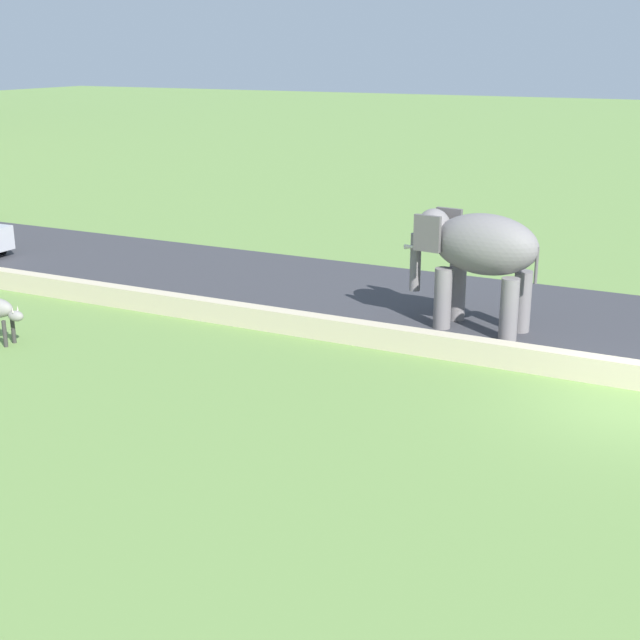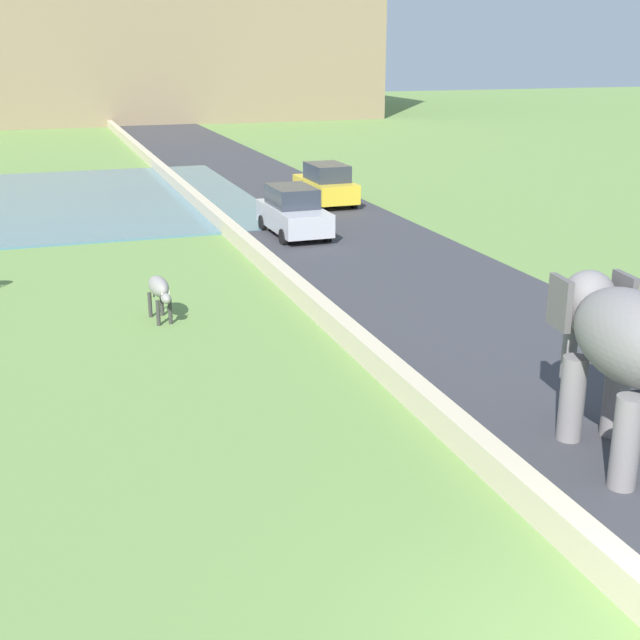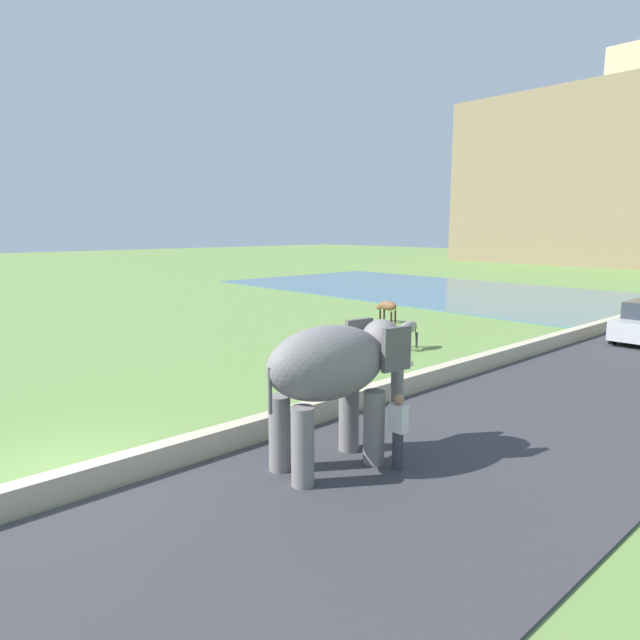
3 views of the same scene
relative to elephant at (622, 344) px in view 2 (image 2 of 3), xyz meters
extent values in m
cube|color=#38383D|center=(1.55, 15.71, -2.01)|extent=(7.00, 120.00, 0.06)
cube|color=beige|center=(-2.25, 13.71, -1.76)|extent=(0.40, 110.00, 0.56)
ellipsoid|color=slate|center=(-0.03, -0.22, 0.20)|extent=(1.73, 2.85, 1.50)
cylinder|color=slate|center=(-0.34, 0.70, -1.24)|extent=(0.44, 0.44, 1.60)
cylinder|color=slate|center=(0.50, 0.60, -1.24)|extent=(0.44, 0.44, 1.60)
cylinder|color=slate|center=(-0.55, -1.04, -1.24)|extent=(0.44, 0.44, 1.60)
ellipsoid|color=slate|center=(0.15, 1.18, 0.39)|extent=(1.10, 1.02, 1.10)
cube|color=#575454|center=(-0.46, 1.12, 0.43)|extent=(0.21, 0.71, 0.90)
cube|color=#575454|center=(0.73, 0.97, 0.43)|extent=(0.21, 0.71, 0.90)
cylinder|color=slate|center=(0.21, 1.65, -0.50)|extent=(0.28, 0.28, 1.50)
cone|color=silver|center=(-0.02, 1.61, -0.05)|extent=(0.19, 0.57, 0.17)
cone|color=silver|center=(0.42, 1.56, -0.05)|extent=(0.19, 0.57, 0.17)
cylinder|color=#33333D|center=(1.01, 0.74, -1.61)|extent=(0.22, 0.22, 0.85)
cube|color=silver|center=(1.01, 0.74, -0.91)|extent=(0.36, 0.22, 0.56)
sphere|color=#997051|center=(1.01, 0.74, -0.52)|extent=(0.22, 0.22, 0.22)
cube|color=#B7B7BC|center=(-0.03, 18.25, -1.34)|extent=(1.77, 4.03, 0.80)
cube|color=#2D333D|center=(-0.03, 18.45, -0.59)|extent=(1.48, 2.23, 0.70)
cylinder|color=black|center=(0.80, 16.96, -1.74)|extent=(0.19, 0.60, 0.60)
cylinder|color=black|center=(-0.81, 16.93, -1.74)|extent=(0.19, 0.60, 0.60)
cylinder|color=black|center=(0.76, 19.56, -1.74)|extent=(0.19, 0.60, 0.60)
cylinder|color=black|center=(-0.86, 19.53, -1.74)|extent=(0.19, 0.60, 0.60)
cube|color=gold|center=(3.12, 23.87, -1.34)|extent=(1.74, 4.02, 0.80)
cube|color=#2D333D|center=(3.12, 23.67, -0.59)|extent=(1.47, 2.21, 0.70)
cylinder|color=black|center=(2.30, 25.16, -1.74)|extent=(0.19, 0.60, 0.60)
cylinder|color=black|center=(3.92, 25.18, -1.74)|extent=(0.19, 0.60, 0.60)
cylinder|color=black|center=(2.33, 22.56, -1.74)|extent=(0.19, 0.60, 0.60)
cylinder|color=black|center=(3.94, 22.58, -1.74)|extent=(0.19, 0.60, 0.60)
ellipsoid|color=gray|center=(-6.12, 9.96, -1.14)|extent=(0.57, 1.15, 0.50)
cylinder|color=#373533|center=(-5.92, 9.59, -1.71)|extent=(0.10, 0.10, 0.65)
cylinder|color=#373533|center=(-6.23, 9.56, -1.71)|extent=(0.10, 0.10, 0.65)
cylinder|color=#373533|center=(-6.02, 10.36, -1.71)|extent=(0.10, 0.10, 0.65)
cylinder|color=#373533|center=(-6.32, 10.32, -1.71)|extent=(0.10, 0.10, 0.65)
ellipsoid|color=gray|center=(-6.04, 9.33, -1.29)|extent=(0.29, 0.43, 0.26)
cone|color=beige|center=(-5.96, 9.34, -1.12)|extent=(0.04, 0.04, 0.12)
cone|color=beige|center=(-6.13, 9.32, -1.12)|extent=(0.04, 0.04, 0.12)
cylinder|color=#373533|center=(-6.19, 10.49, -1.34)|extent=(0.04, 0.04, 0.45)
camera|label=1|loc=(-20.66, -6.03, 4.82)|focal=49.52mm
camera|label=2|loc=(-8.88, -10.81, 4.70)|focal=47.74mm
camera|label=3|loc=(7.78, -7.51, 2.85)|focal=31.02mm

